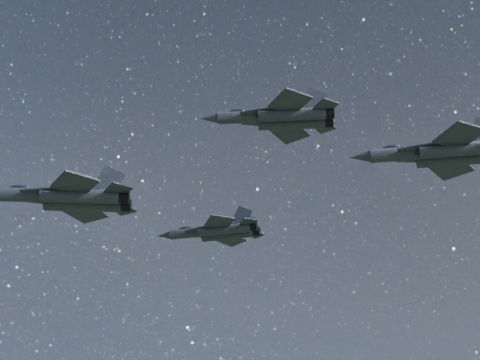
{
  "coord_description": "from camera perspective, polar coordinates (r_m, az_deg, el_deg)",
  "views": [
    {
      "loc": [
        1.44,
        -72.14,
        115.95
      ],
      "look_at": [
        1.69,
        -1.12,
        155.34
      ],
      "focal_mm": 50.0,
      "sensor_mm": 36.0,
      "label": 1
    }
  ],
  "objects": [
    {
      "name": "jet_slot",
      "position": [
        80.56,
        17.0,
        2.24
      ],
      "size": [
        18.76,
        13.04,
        4.71
      ],
      "rotation": [
        0.0,
        0.0,
        -0.14
      ],
      "color": "#2B2E36"
    },
    {
      "name": "jet_left",
      "position": [
        92.6,
        -1.91,
        -4.4
      ],
      "size": [
        15.46,
        10.53,
        3.88
      ],
      "rotation": [
        0.0,
        0.0,
        -0.24
      ],
      "color": "#2B2E36"
    },
    {
      "name": "jet_lead",
      "position": [
        84.58,
        -14.38,
        -1.47
      ],
      "size": [
        19.84,
        14.05,
        5.04
      ],
      "rotation": [
        0.0,
        0.0,
        0.05
      ],
      "color": "#2B2E36"
    },
    {
      "name": "jet_right",
      "position": [
        74.2,
        3.47,
        5.35
      ],
      "size": [
        15.43,
        10.9,
        3.91
      ],
      "rotation": [
        0.0,
        0.0,
        -0.06
      ],
      "color": "#2B2E36"
    }
  ]
}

